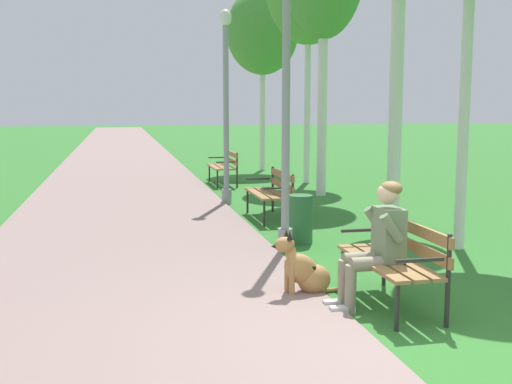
% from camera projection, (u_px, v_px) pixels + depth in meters
% --- Properties ---
extents(ground_plane, '(120.00, 120.00, 0.00)m').
position_uv_depth(ground_plane, '(400.00, 343.00, 5.32)').
color(ground_plane, '#33752D').
extents(paved_path, '(3.96, 60.00, 0.04)m').
position_uv_depth(paved_path, '(120.00, 150.00, 28.10)').
color(paved_path, gray).
rests_on(paved_path, ground).
extents(park_bench_near, '(0.55, 1.50, 0.85)m').
position_uv_depth(park_bench_near, '(396.00, 255.00, 6.25)').
color(park_bench_near, olive).
rests_on(park_bench_near, ground).
extents(park_bench_mid, '(0.55, 1.50, 0.85)m').
position_uv_depth(park_bench_mid, '(272.00, 190.00, 11.09)').
color(park_bench_mid, olive).
rests_on(park_bench_mid, ground).
extents(park_bench_far, '(0.55, 1.50, 0.85)m').
position_uv_depth(park_bench_far, '(225.00, 164.00, 15.92)').
color(park_bench_far, olive).
rests_on(park_bench_far, ground).
extents(person_seated_on_near_bench, '(0.74, 0.49, 1.25)m').
position_uv_depth(person_seated_on_near_bench, '(378.00, 240.00, 6.16)').
color(person_seated_on_near_bench, gray).
rests_on(person_seated_on_near_bench, ground).
extents(dog_shepherd, '(0.83, 0.33, 0.71)m').
position_uv_depth(dog_shepherd, '(305.00, 271.00, 6.62)').
color(dog_shepherd, '#B27F47').
rests_on(dog_shepherd, ground).
extents(lamp_post_near, '(0.24, 0.24, 4.23)m').
position_uv_depth(lamp_post_near, '(286.00, 89.00, 8.45)').
color(lamp_post_near, gray).
rests_on(lamp_post_near, ground).
extents(lamp_post_mid, '(0.24, 0.24, 3.83)m').
position_uv_depth(lamp_post_mid, '(226.00, 105.00, 12.59)').
color(lamp_post_mid, gray).
rests_on(lamp_post_mid, ground).
extents(birch_tree_sixth, '(2.17, 1.87, 5.46)m').
position_uv_depth(birch_tree_sixth, '(263.00, 32.00, 18.95)').
color(birch_tree_sixth, silver).
rests_on(birch_tree_sixth, ground).
extents(litter_bin, '(0.36, 0.36, 0.70)m').
position_uv_depth(litter_bin, '(300.00, 219.00, 9.13)').
color(litter_bin, '#2D6638').
rests_on(litter_bin, ground).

